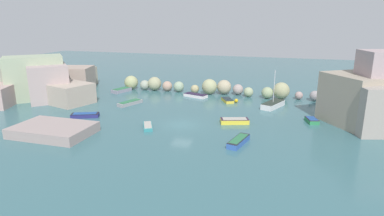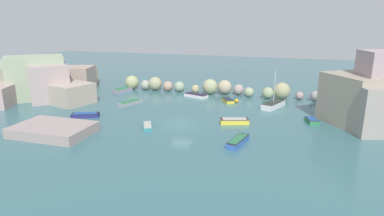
% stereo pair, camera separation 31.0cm
% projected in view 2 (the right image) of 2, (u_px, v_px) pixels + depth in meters
% --- Properties ---
extents(cove_water, '(160.00, 160.00, 0.00)m').
position_uv_depth(cove_water, '(181.00, 125.00, 41.07)').
color(cove_water, '#3A676E').
rests_on(cove_water, ground).
extents(cliff_headland_left, '(23.22, 27.31, 7.10)m').
position_uv_depth(cliff_headland_left, '(40.00, 81.00, 56.27)').
color(cliff_headland_left, '#A29A95').
rests_on(cliff_headland_left, ground).
extents(rock_breakwater, '(38.15, 3.64, 2.76)m').
position_uv_depth(rock_breakwater, '(213.00, 88.00, 57.57)').
color(rock_breakwater, tan).
rests_on(rock_breakwater, ground).
extents(stone_dock, '(8.76, 5.85, 1.14)m').
position_uv_depth(stone_dock, '(53.00, 130.00, 37.45)').
color(stone_dock, gray).
rests_on(stone_dock, ground).
extents(channel_buoy, '(0.61, 0.61, 0.61)m').
position_uv_depth(channel_buoy, '(237.00, 101.00, 51.87)').
color(channel_buoy, gold).
rests_on(channel_buoy, cove_water).
extents(moored_boat_0, '(3.36, 5.13, 5.66)m').
position_uv_depth(moored_boat_0, '(273.00, 105.00, 48.89)').
color(moored_boat_0, silver).
rests_on(moored_boat_0, cove_water).
extents(moored_boat_1, '(3.28, 2.35, 0.69)m').
position_uv_depth(moored_boat_1, '(38.00, 125.00, 40.01)').
color(moored_boat_1, gray).
rests_on(moored_boat_1, cove_water).
extents(moored_boat_2, '(2.61, 4.11, 0.68)m').
position_uv_depth(moored_boat_2, '(122.00, 90.00, 59.57)').
color(moored_boat_2, gray).
rests_on(moored_boat_2, cove_water).
extents(moored_boat_3, '(3.85, 2.48, 0.64)m').
position_uv_depth(moored_boat_3, '(234.00, 121.00, 41.46)').
color(moored_boat_3, yellow).
rests_on(moored_boat_3, cove_water).
extents(moored_boat_4, '(3.87, 2.63, 0.56)m').
position_uv_depth(moored_boat_4, '(85.00, 115.00, 44.20)').
color(moored_boat_4, navy).
rests_on(moored_boat_4, cove_water).
extents(moored_boat_5, '(1.52, 2.41, 0.58)m').
position_uv_depth(moored_boat_5, '(82.00, 133.00, 37.13)').
color(moored_boat_5, teal).
rests_on(moored_boat_5, cove_water).
extents(moored_boat_6, '(2.62, 4.45, 0.60)m').
position_uv_depth(moored_boat_6, '(130.00, 103.00, 50.65)').
color(moored_boat_6, gray).
rests_on(moored_boat_6, cove_water).
extents(moored_boat_7, '(2.52, 3.16, 0.52)m').
position_uv_depth(moored_boat_7, '(228.00, 100.00, 52.33)').
color(moored_boat_7, gold).
rests_on(moored_boat_7, cove_water).
extents(moored_boat_8, '(4.35, 2.77, 0.54)m').
position_uv_depth(moored_boat_8, '(196.00, 95.00, 55.65)').
color(moored_boat_8, white).
rests_on(moored_boat_8, cove_water).
extents(moored_boat_9, '(1.80, 2.47, 0.57)m').
position_uv_depth(moored_boat_9, '(312.00, 121.00, 41.73)').
color(moored_boat_9, '#2E8650').
rests_on(moored_boat_9, cove_water).
extents(moored_boat_10, '(2.31, 3.21, 0.46)m').
position_uv_depth(moored_boat_10, '(148.00, 126.00, 39.77)').
color(moored_boat_10, teal).
rests_on(moored_boat_10, cove_water).
extents(moored_boat_11, '(1.96, 4.08, 0.65)m').
position_uv_depth(moored_boat_11, '(238.00, 141.00, 34.54)').
color(moored_boat_11, '#335DAE').
rests_on(moored_boat_11, cove_water).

